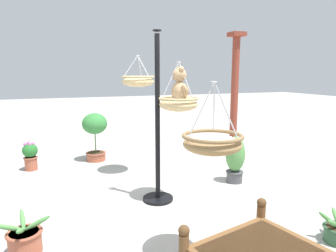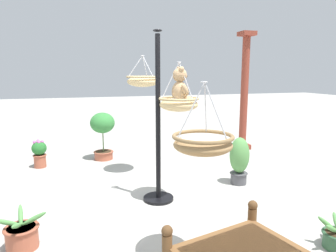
{
  "view_description": "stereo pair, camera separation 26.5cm",
  "coord_description": "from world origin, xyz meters",
  "px_view_note": "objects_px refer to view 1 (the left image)",
  "views": [
    {
      "loc": [
        3.79,
        -1.33,
        1.83
      ],
      "look_at": [
        0.0,
        0.1,
        1.12
      ],
      "focal_mm": 32.16,
      "sensor_mm": 36.0,
      "label": 1
    },
    {
      "loc": [
        3.87,
        -1.08,
        1.83
      ],
      "look_at": [
        0.0,
        0.1,
        1.12
      ],
      "focal_mm": 32.16,
      "sensor_mm": 36.0,
      "label": 2
    }
  ],
  "objects_px": {
    "potted_plant_tall_leafy": "(235,159)",
    "potted_plant_bushy_green": "(95,131)",
    "potted_plant_small_succulent": "(25,239)",
    "display_pole_central": "(158,151)",
    "potted_plant_fern_front": "(30,155)",
    "hanging_basket_with_teddy": "(179,103)",
    "greenhouse_pillar_right": "(234,94)",
    "teddy_bear": "(180,88)",
    "hanging_basket_left_high": "(138,81)",
    "hanging_basket_right_low": "(213,142)"
  },
  "relations": [
    {
      "from": "greenhouse_pillar_right",
      "to": "potted_plant_fern_front",
      "type": "height_order",
      "value": "greenhouse_pillar_right"
    },
    {
      "from": "potted_plant_fern_front",
      "to": "greenhouse_pillar_right",
      "type": "bearing_deg",
      "value": 91.92
    },
    {
      "from": "hanging_basket_with_teddy",
      "to": "potted_plant_bushy_green",
      "type": "bearing_deg",
      "value": -161.9
    },
    {
      "from": "display_pole_central",
      "to": "potted_plant_tall_leafy",
      "type": "bearing_deg",
      "value": 99.28
    },
    {
      "from": "display_pole_central",
      "to": "teddy_bear",
      "type": "bearing_deg",
      "value": 61.26
    },
    {
      "from": "potted_plant_tall_leafy",
      "to": "potted_plant_bushy_green",
      "type": "height_order",
      "value": "potted_plant_bushy_green"
    },
    {
      "from": "hanging_basket_left_high",
      "to": "potted_plant_fern_front",
      "type": "bearing_deg",
      "value": -118.04
    },
    {
      "from": "hanging_basket_with_teddy",
      "to": "potted_plant_small_succulent",
      "type": "bearing_deg",
      "value": -72.26
    },
    {
      "from": "potted_plant_bushy_green",
      "to": "greenhouse_pillar_right",
      "type": "bearing_deg",
      "value": 88.98
    },
    {
      "from": "display_pole_central",
      "to": "hanging_basket_left_high",
      "type": "height_order",
      "value": "display_pole_central"
    },
    {
      "from": "display_pole_central",
      "to": "hanging_basket_right_low",
      "type": "bearing_deg",
      "value": 0.02
    },
    {
      "from": "greenhouse_pillar_right",
      "to": "potted_plant_tall_leafy",
      "type": "bearing_deg",
      "value": -32.04
    },
    {
      "from": "potted_plant_tall_leafy",
      "to": "potted_plant_small_succulent",
      "type": "relative_size",
      "value": 1.45
    },
    {
      "from": "hanging_basket_left_high",
      "to": "hanging_basket_right_low",
      "type": "height_order",
      "value": "hanging_basket_left_high"
    },
    {
      "from": "hanging_basket_with_teddy",
      "to": "potted_plant_bushy_green",
      "type": "height_order",
      "value": "hanging_basket_with_teddy"
    },
    {
      "from": "potted_plant_fern_front",
      "to": "potted_plant_small_succulent",
      "type": "xyz_separation_m",
      "value": [
        2.95,
        0.12,
        -0.13
      ]
    },
    {
      "from": "teddy_bear",
      "to": "potted_plant_bushy_green",
      "type": "xyz_separation_m",
      "value": [
        -2.54,
        -0.85,
        -1.0
      ]
    },
    {
      "from": "display_pole_central",
      "to": "potted_plant_bushy_green",
      "type": "relative_size",
      "value": 2.37
    },
    {
      "from": "display_pole_central",
      "to": "hanging_basket_with_teddy",
      "type": "height_order",
      "value": "display_pole_central"
    },
    {
      "from": "teddy_bear",
      "to": "hanging_basket_right_low",
      "type": "distance_m",
      "value": 1.5
    },
    {
      "from": "hanging_basket_right_low",
      "to": "potted_plant_bushy_green",
      "type": "distance_m",
      "value": 4.03
    },
    {
      "from": "hanging_basket_with_teddy",
      "to": "potted_plant_small_succulent",
      "type": "height_order",
      "value": "hanging_basket_with_teddy"
    },
    {
      "from": "hanging_basket_right_low",
      "to": "greenhouse_pillar_right",
      "type": "xyz_separation_m",
      "value": [
        -3.89,
        2.76,
        0.14
      ]
    },
    {
      "from": "greenhouse_pillar_right",
      "to": "potted_plant_fern_front",
      "type": "bearing_deg",
      "value": -88.08
    },
    {
      "from": "teddy_bear",
      "to": "potted_plant_bushy_green",
      "type": "height_order",
      "value": "teddy_bear"
    },
    {
      "from": "display_pole_central",
      "to": "potted_plant_small_succulent",
      "type": "height_order",
      "value": "display_pole_central"
    },
    {
      "from": "hanging_basket_with_teddy",
      "to": "greenhouse_pillar_right",
      "type": "xyz_separation_m",
      "value": [
        -2.48,
        2.51,
        -0.08
      ]
    },
    {
      "from": "potted_plant_tall_leafy",
      "to": "potted_plant_bushy_green",
      "type": "bearing_deg",
      "value": -136.62
    },
    {
      "from": "hanging_basket_left_high",
      "to": "potted_plant_fern_front",
      "type": "height_order",
      "value": "hanging_basket_left_high"
    },
    {
      "from": "display_pole_central",
      "to": "potted_plant_fern_front",
      "type": "relative_size",
      "value": 4.37
    },
    {
      "from": "potted_plant_bushy_green",
      "to": "potted_plant_small_succulent",
      "type": "relative_size",
      "value": 1.86
    },
    {
      "from": "hanging_basket_right_low",
      "to": "potted_plant_bushy_green",
      "type": "height_order",
      "value": "hanging_basket_right_low"
    },
    {
      "from": "hanging_basket_with_teddy",
      "to": "potted_plant_fern_front",
      "type": "distance_m",
      "value": 3.32
    },
    {
      "from": "potted_plant_fern_front",
      "to": "teddy_bear",
      "type": "bearing_deg",
      "value": 42.12
    },
    {
      "from": "teddy_bear",
      "to": "potted_plant_small_succulent",
      "type": "xyz_separation_m",
      "value": [
        0.63,
        -1.98,
        -1.48
      ]
    },
    {
      "from": "hanging_basket_with_teddy",
      "to": "potted_plant_fern_front",
      "type": "height_order",
      "value": "hanging_basket_with_teddy"
    },
    {
      "from": "hanging_basket_right_low",
      "to": "potted_plant_fern_front",
      "type": "relative_size",
      "value": 1.2
    },
    {
      "from": "hanging_basket_left_high",
      "to": "potted_plant_bushy_green",
      "type": "height_order",
      "value": "hanging_basket_left_high"
    },
    {
      "from": "potted_plant_small_succulent",
      "to": "hanging_basket_with_teddy",
      "type": "bearing_deg",
      "value": 107.74
    },
    {
      "from": "potted_plant_tall_leafy",
      "to": "potted_plant_fern_front",
      "type": "bearing_deg",
      "value": -120.56
    },
    {
      "from": "potted_plant_fern_front",
      "to": "potted_plant_tall_leafy",
      "type": "bearing_deg",
      "value": 59.44
    },
    {
      "from": "hanging_basket_left_high",
      "to": "hanging_basket_right_low",
      "type": "xyz_separation_m",
      "value": [
        2.74,
        -0.04,
        -0.5
      ]
    },
    {
      "from": "potted_plant_fern_front",
      "to": "potted_plant_small_succulent",
      "type": "relative_size",
      "value": 1.01
    },
    {
      "from": "display_pole_central",
      "to": "hanging_basket_with_teddy",
      "type": "bearing_deg",
      "value": 59.04
    },
    {
      "from": "hanging_basket_left_high",
      "to": "potted_plant_bushy_green",
      "type": "bearing_deg",
      "value": -152.73
    },
    {
      "from": "hanging_basket_left_high",
      "to": "potted_plant_small_succulent",
      "type": "xyz_separation_m",
      "value": [
        1.95,
        -1.75,
        -1.54
      ]
    },
    {
      "from": "hanging_basket_left_high",
      "to": "display_pole_central",
      "type": "bearing_deg",
      "value": -2.21
    },
    {
      "from": "greenhouse_pillar_right",
      "to": "hanging_basket_left_high",
      "type": "bearing_deg",
      "value": -67.01
    },
    {
      "from": "display_pole_central",
      "to": "potted_plant_bushy_green",
      "type": "distance_m",
      "value": 2.46
    },
    {
      "from": "potted_plant_fern_front",
      "to": "potted_plant_bushy_green",
      "type": "bearing_deg",
      "value": 99.7
    }
  ]
}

